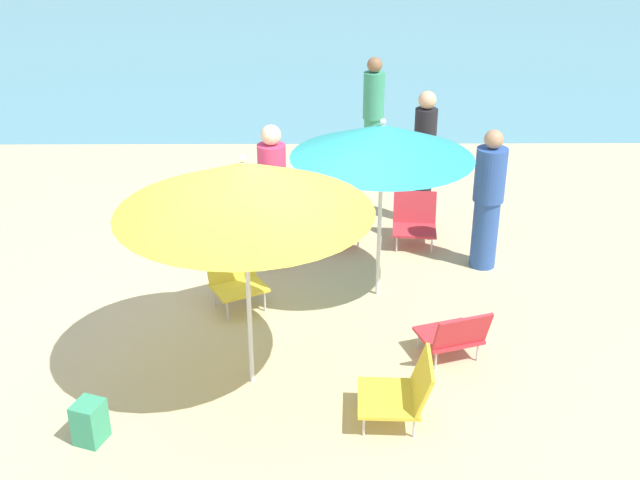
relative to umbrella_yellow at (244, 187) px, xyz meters
name	(u,v)px	position (x,y,z in m)	size (l,w,h in m)	color
ground_plane	(253,359)	(-0.02, 0.35, -1.83)	(40.00, 40.00, 0.00)	#CCB789
sea_water	(292,42)	(-0.02, 14.50, -1.82)	(40.00, 16.00, 0.01)	#5693A3
umbrella_yellow	(244,187)	(0.00, 0.00, 0.00)	(2.07, 2.07, 2.10)	silver
umbrella_teal	(382,141)	(1.21, 1.56, -0.14)	(1.81, 1.81, 1.91)	silver
beach_chair_a	(235,276)	(-0.26, 1.35, -1.50)	(0.68, 0.68, 0.63)	gold
beach_chair_b	(336,213)	(0.80, 2.90, -1.48)	(0.59, 0.70, 0.67)	red
beach_chair_c	(454,334)	(1.81, 0.32, -1.55)	(0.66, 0.67, 0.56)	red
beach_chair_d	(415,219)	(1.73, 2.83, -1.54)	(0.56, 0.58, 0.59)	red
beach_chair_e	(402,391)	(1.25, -0.54, -1.55)	(0.61, 0.57, 0.57)	gold
person_a	(272,195)	(0.09, 2.31, -1.01)	(0.31, 0.31, 1.62)	#DB3866
person_b	(373,115)	(1.39, 5.18, -0.97)	(0.30, 0.30, 1.69)	#389970
person_c	(488,200)	(2.44, 2.21, -1.03)	(0.34, 0.34, 1.59)	#2D519E
person_d	(424,157)	(1.88, 3.40, -0.96)	(0.27, 0.27, 1.69)	black
beach_bag	(90,422)	(-1.21, -0.78, -1.65)	(0.21, 0.23, 0.35)	#389970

